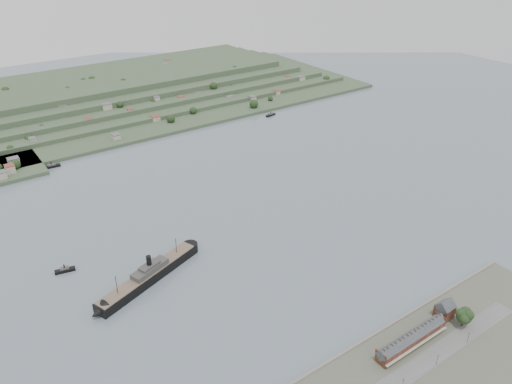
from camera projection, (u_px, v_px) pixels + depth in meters
ground at (263, 224)px, 432.86m from camera, size 1400.00×1400.00×0.00m
near_shore at (446, 358)px, 298.17m from camera, size 220.00×80.00×2.60m
terrace_row at (411, 339)px, 303.79m from camera, size 55.60×9.80×11.07m
gabled_building at (445, 309)px, 325.02m from camera, size 10.40×10.18×14.09m
far_peninsula at (120, 93)px, 723.80m from camera, size 760.00×309.00×30.00m
steamship at (146, 277)px, 359.97m from camera, size 99.10×44.99×24.72m
tugboat at (65, 270)px, 372.56m from camera, size 15.16×6.80×6.60m
ferry_west at (52, 166)px, 531.03m from camera, size 17.88×5.99×6.60m
ferry_east at (271, 115)px, 672.76m from camera, size 16.00×7.32×5.79m
fig_tree at (465, 316)px, 316.58m from camera, size 12.28×10.63×13.70m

